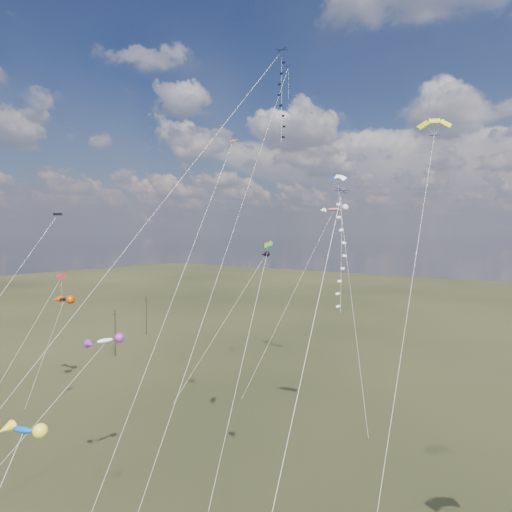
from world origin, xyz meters
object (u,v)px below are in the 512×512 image
Objects in this scene: utility_pole_near at (115,333)px; diamond_black_high at (261,118)px; utility_pole_far at (146,315)px; novelty_black_orange at (63,300)px; parafoil_yellow at (434,123)px.

diamond_black_high is at bearing -25.25° from utility_pole_near.
utility_pole_near is 16.12m from utility_pole_far.
utility_pole_near is 55.89m from diamond_black_high.
novelty_black_orange reaches higher than utility_pole_near.
utility_pole_near is 18.44m from novelty_black_orange.
parafoil_yellow is at bearing 40.67° from diamond_black_high.
novelty_black_orange is (7.99, -14.45, 8.20)m from utility_pole_near.
utility_pole_far is at bearing 119.35° from novelty_black_orange.
diamond_black_high is at bearing -33.63° from utility_pole_far.
utility_pole_near is at bearing 118.95° from novelty_black_orange.
novelty_black_orange is (-36.85, 6.70, -17.59)m from diamond_black_high.
parafoil_yellow is 2.38× the size of novelty_black_orange.
parafoil_yellow is (10.22, 8.78, -0.06)m from diamond_black_high.
novelty_black_orange reaches higher than utility_pole_far.
utility_pole_near is at bearing 154.75° from diamond_black_high.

